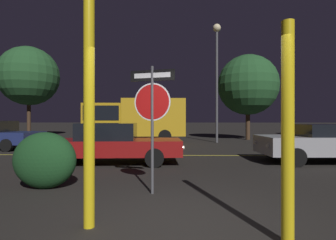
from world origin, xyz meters
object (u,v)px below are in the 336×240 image
(tree_0, at_px, (248,85))
(passing_car_2, at_px, (111,143))
(yellow_pole_right, at_px, (288,133))
(hedge_bush_1, at_px, (45,160))
(delivery_truck, at_px, (133,118))
(passing_car_3, at_px, (319,143))
(stop_sign, at_px, (152,104))
(tree_1, at_px, (29,76))
(street_lamp, at_px, (217,61))
(yellow_pole_left, at_px, (89,113))

(tree_0, bearing_deg, passing_car_2, -125.38)
(yellow_pole_right, distance_m, tree_0, 17.26)
(hedge_bush_1, bearing_deg, delivery_truck, 90.15)
(passing_car_3, bearing_deg, passing_car_2, 91.51)
(stop_sign, distance_m, hedge_bush_1, 2.68)
(hedge_bush_1, height_order, tree_1, tree_1)
(street_lamp, relative_size, tree_1, 0.98)
(stop_sign, distance_m, delivery_truck, 12.94)
(passing_car_2, distance_m, passing_car_3, 7.28)
(yellow_pole_right, relative_size, street_lamp, 0.35)
(yellow_pole_right, height_order, passing_car_3, yellow_pole_right)
(tree_0, bearing_deg, hedge_bush_1, -120.47)
(passing_car_2, bearing_deg, stop_sign, 21.38)
(stop_sign, bearing_deg, tree_1, 139.24)
(stop_sign, bearing_deg, hedge_bush_1, -174.40)
(stop_sign, relative_size, passing_car_3, 0.63)
(delivery_truck, bearing_deg, yellow_pole_left, -176.72)
(street_lamp, height_order, tree_1, tree_1)
(tree_0, bearing_deg, street_lamp, -137.09)
(hedge_bush_1, relative_size, tree_1, 0.17)
(yellow_pole_right, relative_size, passing_car_3, 0.65)
(street_lamp, bearing_deg, tree_0, 42.91)
(stop_sign, height_order, passing_car_3, stop_sign)
(yellow_pole_right, distance_m, hedge_bush_1, 4.91)
(yellow_pole_right, xyz_separation_m, delivery_truck, (-4.21, 14.83, 0.28))
(yellow_pole_left, distance_m, street_lamp, 14.61)
(yellow_pole_left, bearing_deg, yellow_pole_right, -10.05)
(passing_car_3, height_order, delivery_truck, delivery_truck)
(yellow_pole_right, bearing_deg, stop_sign, 130.42)
(tree_0, xyz_separation_m, tree_1, (-18.33, 3.03, 1.25))
(yellow_pole_left, distance_m, passing_car_3, 8.53)
(passing_car_2, bearing_deg, yellow_pole_right, 27.45)
(hedge_bush_1, bearing_deg, passing_car_3, 25.22)
(delivery_truck, height_order, street_lamp, street_lamp)
(hedge_bush_1, xyz_separation_m, tree_1, (-10.06, 17.11, 4.72))
(stop_sign, height_order, hedge_bush_1, stop_sign)
(yellow_pole_right, xyz_separation_m, tree_0, (4.10, 16.54, 2.74))
(passing_car_3, height_order, tree_0, tree_0)
(street_lamp, distance_m, tree_1, 16.58)
(tree_1, bearing_deg, street_lamp, -19.57)
(delivery_truck, bearing_deg, passing_car_3, -140.84)
(stop_sign, bearing_deg, tree_0, 81.51)
(hedge_bush_1, relative_size, passing_car_2, 0.28)
(yellow_pole_right, bearing_deg, tree_0, 76.08)
(passing_car_2, distance_m, street_lamp, 10.67)
(tree_1, bearing_deg, tree_0, -9.40)
(tree_0, bearing_deg, delivery_truck, -168.43)
(delivery_truck, bearing_deg, hedge_bush_1, 176.80)
(stop_sign, relative_size, tree_1, 0.33)
(yellow_pole_right, height_order, hedge_bush_1, yellow_pole_right)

